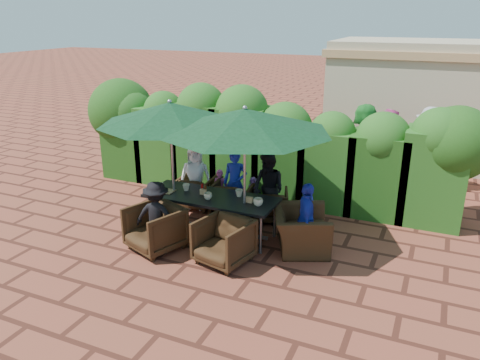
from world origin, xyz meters
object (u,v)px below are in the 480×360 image
at_px(dining_table, 211,200).
at_px(chair_far_mid, 234,198).
at_px(umbrella_right, 245,120).
at_px(chair_near_left, 155,226).
at_px(chair_far_left, 196,190).
at_px(chair_near_right, 224,239).
at_px(umbrella_left, 170,113).
at_px(chair_end_right, 301,224).
at_px(chair_far_right, 270,203).

distance_m(dining_table, chair_far_mid, 0.93).
relative_size(umbrella_right, chair_near_left, 3.42).
bearing_deg(dining_table, umbrella_right, -3.94).
height_order(dining_table, chair_far_left, dining_table).
height_order(umbrella_right, chair_far_mid, umbrella_right).
distance_m(dining_table, chair_near_right, 1.12).
relative_size(umbrella_left, chair_near_left, 3.00).
bearing_deg(dining_table, chair_end_right, 3.97).
bearing_deg(chair_near_right, chair_near_left, -163.84).
distance_m(umbrella_left, chair_near_left, 1.99).
height_order(dining_table, umbrella_left, umbrella_left).
bearing_deg(umbrella_left, umbrella_right, -0.27).
height_order(umbrella_left, chair_near_right, umbrella_left).
distance_m(chair_far_mid, chair_near_right, 1.84).
bearing_deg(chair_far_right, chair_near_left, 34.64).
relative_size(dining_table, umbrella_left, 0.95).
height_order(chair_far_right, chair_near_left, chair_near_left).
distance_m(umbrella_right, chair_far_mid, 2.13).
bearing_deg(chair_far_mid, dining_table, 78.99).
distance_m(dining_table, chair_far_right, 1.34).
height_order(umbrella_left, chair_far_right, umbrella_left).
distance_m(umbrella_left, chair_far_mid, 2.18).
relative_size(umbrella_left, chair_far_mid, 3.17).
bearing_deg(chair_far_mid, umbrella_right, 116.74).
bearing_deg(chair_far_left, chair_far_right, 173.86).
bearing_deg(chair_near_left, chair_end_right, 44.99).
height_order(chair_near_left, chair_end_right, chair_end_right).
height_order(dining_table, chair_near_right, chair_near_right).
relative_size(chair_near_left, chair_end_right, 0.81).
bearing_deg(umbrella_left, chair_far_mid, 48.99).
bearing_deg(chair_far_right, dining_table, 33.31).
height_order(umbrella_left, umbrella_right, same).
bearing_deg(chair_far_right, chair_far_mid, -7.51).
xyz_separation_m(umbrella_right, chair_end_right, (0.99, 0.16, -1.75)).
height_order(dining_table, chair_far_mid, chair_far_mid).
bearing_deg(umbrella_right, chair_far_mid, 124.21).
height_order(dining_table, umbrella_right, umbrella_right).
bearing_deg(umbrella_right, chair_near_left, -146.16).
distance_m(dining_table, chair_end_right, 1.69).
xyz_separation_m(dining_table, chair_end_right, (1.68, 0.12, -0.21)).
relative_size(dining_table, umbrella_right, 0.83).
xyz_separation_m(chair_near_left, chair_near_right, (1.28, 0.06, -0.02)).
height_order(umbrella_right, chair_far_left, umbrella_right).
xyz_separation_m(umbrella_left, chair_near_left, (0.14, -0.88, -1.78)).
height_order(dining_table, chair_near_left, chair_near_left).
height_order(umbrella_left, chair_far_mid, umbrella_left).
bearing_deg(chair_end_right, chair_far_mid, 41.70).
xyz_separation_m(chair_far_left, chair_far_mid, (0.94, -0.16, 0.04)).
distance_m(chair_far_left, chair_end_right, 2.73).
xyz_separation_m(dining_table, chair_near_left, (-0.61, -0.92, -0.25)).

